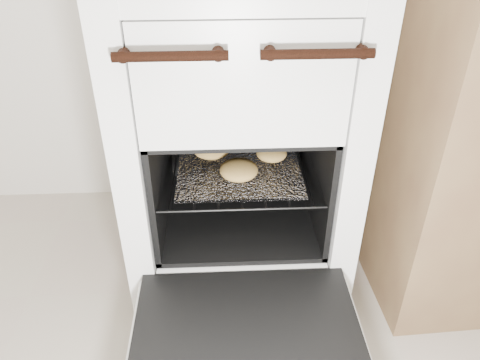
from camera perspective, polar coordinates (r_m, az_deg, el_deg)
The scene contains 5 objects.
stove at distance 1.26m, azimuth -0.30°, elevation 5.16°, with size 0.56×0.62×0.86m.
oven_door at distance 1.05m, azimuth 0.93°, elevation -18.91°, with size 0.50×0.39×0.04m.
oven_rack at distance 1.24m, azimuth -0.16°, elevation 1.55°, with size 0.41×0.39×0.01m.
foil_sheet at distance 1.22m, azimuth -0.13°, elevation 1.31°, with size 0.32×0.28×0.01m, color silver.
baked_rolls at distance 1.22m, azimuth -0.66°, elevation 2.84°, with size 0.28×0.25×0.04m.
Camera 1 is at (-0.11, 0.08, 1.01)m, focal length 35.00 mm.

